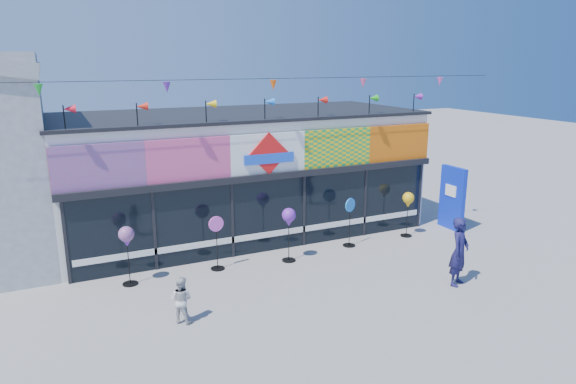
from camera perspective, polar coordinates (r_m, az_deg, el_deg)
ground at (r=13.41m, az=3.72°, el=-11.22°), size 80.00×80.00×0.00m
kite_shop at (r=17.92m, az=-5.32°, el=2.27°), size 16.00×5.70×5.31m
blue_sign at (r=18.87m, az=17.78°, el=-0.64°), size 0.20×1.12×2.23m
spinner_0 at (r=14.06m, az=-17.49°, el=-4.94°), size 0.41×0.41×1.62m
spinner_1 at (r=14.69m, az=-7.92°, el=-5.47°), size 0.44×0.40×1.58m
spinner_2 at (r=15.00m, az=0.09°, el=-3.01°), size 0.41×0.41×1.63m
spinner_3 at (r=16.46m, az=6.88°, el=-3.21°), size 0.43×0.41×1.59m
spinner_4 at (r=17.61m, az=13.21°, el=-1.00°), size 0.39×0.39×1.54m
adult_man at (r=14.28m, az=18.50°, el=-6.30°), size 0.80×0.71×1.85m
child at (r=12.08m, az=-11.78°, el=-11.63°), size 0.60×0.58×1.10m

